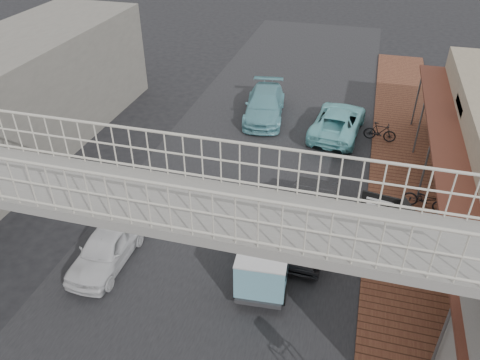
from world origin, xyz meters
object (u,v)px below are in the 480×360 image
Objects in this scene: angkot_curb at (338,121)px; motorcycle_far at (380,132)px; white_hatchback at (107,247)px; dark_sedan at (308,220)px; motorcycle_near at (426,199)px; arrow_sign at (406,214)px; angkot_van at (266,250)px; angkot_far at (265,105)px.

motorcycle_far is at bearing 175.36° from angkot_curb.
white_hatchback is 2.36× the size of motorcycle_far.
white_hatchback is 7.01m from dark_sedan.
motorcycle_far reaches higher than motorcycle_near.
angkot_van is at bearing -157.24° from arrow_sign.
angkot_curb is 1.36× the size of angkot_van.
motorcycle_near is at bearing -47.02° from angkot_far.
white_hatchback is 12.03m from motorcycle_near.
angkot_curb is at bearing 60.08° from white_hatchback.
dark_sedan is 0.95× the size of angkot_curb.
angkot_far is at bearing 113.43° from dark_sedan.
angkot_far is at bearing 77.97° from white_hatchback.
angkot_van is 2.29× the size of motorcycle_far.
angkot_van is at bearing -84.53° from angkot_far.
angkot_curb is 3.12× the size of motorcycle_far.
motorcycle_far is at bearing 75.41° from dark_sedan.
arrow_sign reaches higher than motorcycle_near.
motorcycle_near is 1.09× the size of motorcycle_far.
angkot_curb is (0.28, 8.42, -0.09)m from dark_sedan.
angkot_van is (2.66, -11.50, 0.37)m from angkot_far.
motorcycle_near is at bearing -154.35° from motorcycle_far.
motorcycle_near is (10.53, 5.82, -0.08)m from white_hatchback.
angkot_curb is 1.58× the size of arrow_sign.
angkot_far is 10.22m from motorcycle_near.
angkot_van reaches higher than dark_sedan.
motorcycle_far is at bearing -19.25° from angkot_far.
motorcycle_far is (-1.85, 5.25, 0.02)m from motorcycle_near.
white_hatchback is 13.22m from angkot_curb.
angkot_curb is at bearing 85.49° from motorcycle_far.
dark_sedan is 8.37m from motorcycle_far.
arrow_sign is (2.71, -9.65, 1.91)m from angkot_curb.
angkot_van reaches higher than white_hatchback.
angkot_van is at bearing 167.96° from motorcycle_far.
dark_sedan is 2.74× the size of motorcycle_near.
white_hatchback is 1.03× the size of angkot_van.
motorcycle_far is at bearing 102.89° from arrow_sign.
motorcycle_near is 5.56m from motorcycle_far.
angkot_far is (2.63, 12.31, 0.08)m from white_hatchback.
white_hatchback is 0.76× the size of angkot_curb.
angkot_curb is 2.87× the size of motorcycle_near.
arrow_sign reaches higher than angkot_van.
angkot_van is at bearing 8.78° from white_hatchback.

